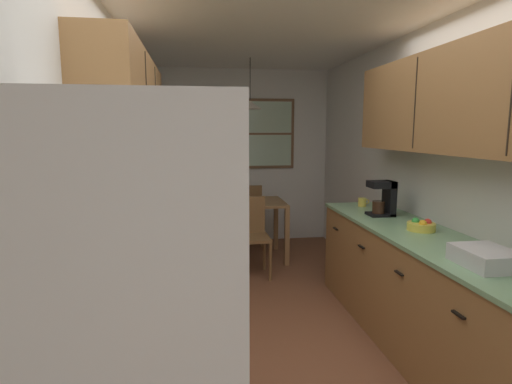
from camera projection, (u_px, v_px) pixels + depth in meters
ground_plane at (274, 315)px, 3.70m from camera, size 12.00×12.00×0.00m
wall_left at (112, 179)px, 3.31m from camera, size 0.10×9.00×2.55m
wall_right at (420, 174)px, 3.71m from camera, size 0.10×9.00×2.55m
wall_back at (241, 157)px, 6.10m from camera, size 4.40×0.10×2.55m
ceiling_slab at (276, 16)px, 3.31m from camera, size 4.40×9.00×0.08m
stove_range at (134, 374)px, 2.01m from camera, size 0.66×0.61×1.10m
microwave_over_range at (96, 132)px, 1.82m from camera, size 0.39×0.61×0.35m
counter_left at (157, 285)px, 3.24m from camera, size 0.64×1.89×0.90m
upper_cabinets_left at (129, 105)px, 2.96m from camera, size 0.33×1.97×0.70m
counter_right at (439, 305)px, 2.86m from camera, size 0.64×3.23×0.90m
upper_cabinets_right at (478, 99)px, 2.62m from camera, size 0.33×2.91×0.73m
dining_table at (250, 211)px, 5.27m from camera, size 0.87×0.76×0.76m
dining_chair_near at (251, 232)px, 4.71m from camera, size 0.41×0.41×0.90m
dining_chair_far at (248, 212)px, 5.87m from camera, size 0.41×0.41×0.90m
pendant_light at (250, 105)px, 5.07m from camera, size 0.29×0.29×0.62m
back_window at (268, 134)px, 6.04m from camera, size 0.79×0.05×1.02m
trash_bin at (195, 252)px, 4.53m from camera, size 0.34×0.34×0.65m
storage_canister at (140, 247)px, 2.35m from camera, size 0.13×0.13×0.19m
dish_towel at (205, 347)px, 2.21m from camera, size 0.02×0.16×0.24m
coffee_maker at (384, 198)px, 3.67m from camera, size 0.22×0.18×0.32m
mug_by_coffeemaker at (362, 202)px, 4.14m from camera, size 0.12×0.08×0.09m
fruit_bowl at (421, 226)px, 3.14m from camera, size 0.21×0.21×0.09m
dish_rack at (486, 258)px, 2.31m from camera, size 0.28×0.34×0.10m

